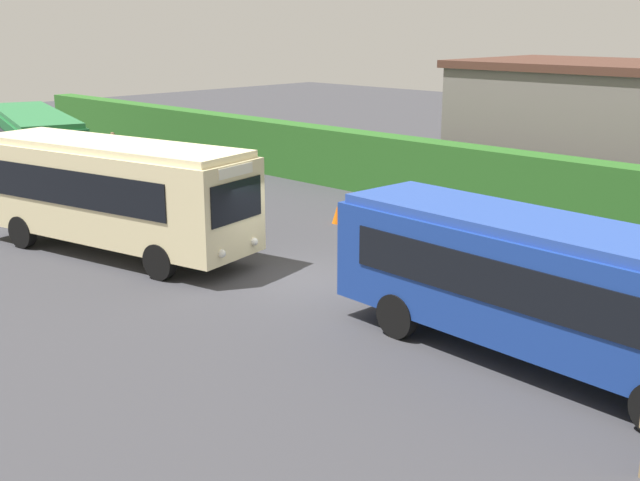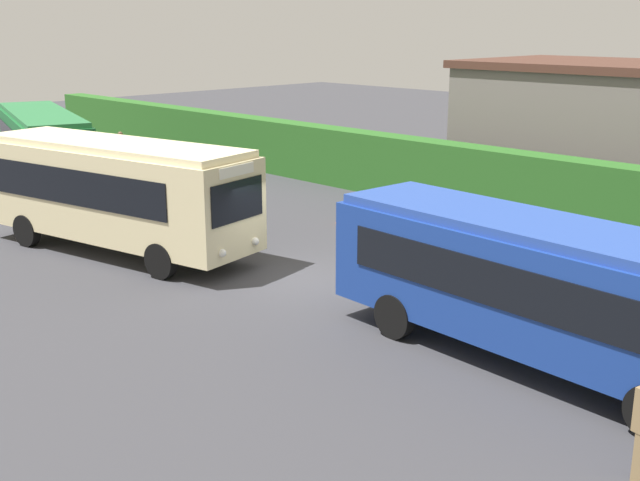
{
  "view_description": "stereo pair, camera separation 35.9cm",
  "coord_description": "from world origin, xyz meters",
  "px_view_note": "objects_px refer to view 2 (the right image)",
  "views": [
    {
      "loc": [
        14.59,
        -13.92,
        6.72
      ],
      "look_at": [
        0.98,
        -0.11,
        1.32
      ],
      "focal_mm": 44.3,
      "sensor_mm": 36.0,
      "label": 1
    },
    {
      "loc": [
        14.84,
        -13.67,
        6.72
      ],
      "look_at": [
        0.98,
        -0.11,
        1.32
      ],
      "focal_mm": 44.3,
      "sensor_mm": 36.0,
      "label": 2
    }
  ],
  "objects_px": {
    "person_left": "(121,149)",
    "bus_green": "(43,142)",
    "bus_cream": "(116,190)",
    "traffic_cone": "(341,215)",
    "bus_blue": "(544,285)",
    "person_center": "(102,155)"
  },
  "relations": [
    {
      "from": "bus_green",
      "to": "bus_cream",
      "type": "bearing_deg",
      "value": 1.48
    },
    {
      "from": "bus_blue",
      "to": "person_center",
      "type": "relative_size",
      "value": 5.24
    },
    {
      "from": "bus_green",
      "to": "person_left",
      "type": "relative_size",
      "value": 5.78
    },
    {
      "from": "bus_blue",
      "to": "traffic_cone",
      "type": "height_order",
      "value": "bus_blue"
    },
    {
      "from": "person_left",
      "to": "bus_green",
      "type": "bearing_deg",
      "value": 122.1
    },
    {
      "from": "traffic_cone",
      "to": "person_left",
      "type": "bearing_deg",
      "value": 179.71
    },
    {
      "from": "bus_cream",
      "to": "person_left",
      "type": "distance_m",
      "value": 14.27
    },
    {
      "from": "bus_green",
      "to": "person_center",
      "type": "relative_size",
      "value": 5.5
    },
    {
      "from": "bus_green",
      "to": "bus_cream",
      "type": "distance_m",
      "value": 11.96
    },
    {
      "from": "person_center",
      "to": "traffic_cone",
      "type": "bearing_deg",
      "value": -76.43
    },
    {
      "from": "bus_green",
      "to": "traffic_cone",
      "type": "height_order",
      "value": "bus_green"
    },
    {
      "from": "bus_cream",
      "to": "traffic_cone",
      "type": "relative_size",
      "value": 15.99
    },
    {
      "from": "bus_blue",
      "to": "traffic_cone",
      "type": "bearing_deg",
      "value": 156.26
    },
    {
      "from": "traffic_cone",
      "to": "bus_green",
      "type": "bearing_deg",
      "value": -163.69
    },
    {
      "from": "person_left",
      "to": "traffic_cone",
      "type": "xyz_separation_m",
      "value": [
        14.42,
        -0.07,
        -0.63
      ]
    },
    {
      "from": "bus_blue",
      "to": "person_left",
      "type": "bearing_deg",
      "value": 170.61
    },
    {
      "from": "bus_cream",
      "to": "bus_blue",
      "type": "distance_m",
      "value": 13.25
    },
    {
      "from": "person_left",
      "to": "person_center",
      "type": "xyz_separation_m",
      "value": [
        1.11,
        -1.62,
        0.04
      ]
    },
    {
      "from": "bus_cream",
      "to": "bus_blue",
      "type": "bearing_deg",
      "value": -4.06
    },
    {
      "from": "person_center",
      "to": "bus_cream",
      "type": "bearing_deg",
      "value": -110.31
    },
    {
      "from": "bus_cream",
      "to": "bus_green",
      "type": "bearing_deg",
      "value": 152.59
    },
    {
      "from": "person_left",
      "to": "person_center",
      "type": "distance_m",
      "value": 1.96
    }
  ]
}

